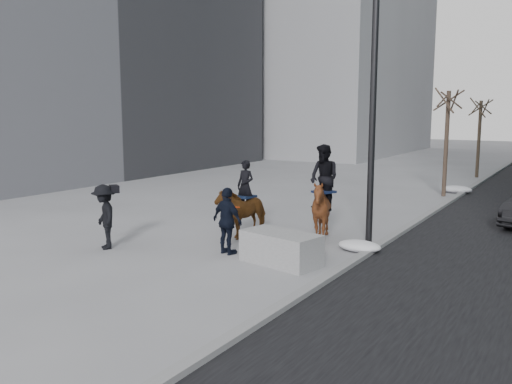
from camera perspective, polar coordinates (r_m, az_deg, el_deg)
The scene contains 11 objects.
ground at distance 14.18m, azimuth -2.57°, elevation -6.63°, with size 120.00×120.00×0.00m, color gray.
curb at distance 22.11m, azimuth 18.98°, elevation -1.39°, with size 0.25×90.00×0.12m, color gray.
planter at distance 13.32m, azimuth 2.64°, elevation -5.91°, with size 1.94×0.97×0.78m, color #97979A.
tree_near at distance 24.79m, azimuth 19.42°, elevation 5.36°, with size 1.20×1.20×5.04m, color #3D3024, non-canonical shape.
tree_far at distance 32.50m, azimuth 22.43°, elevation 5.56°, with size 1.20×1.20×4.71m, color #3D2D24, non-canonical shape.
mounted_left at distance 16.17m, azimuth -1.37°, elevation -1.67°, with size 0.92×1.80×2.25m.
mounted_right at distance 15.46m, azimuth 6.95°, elevation -1.18°, with size 1.98×2.08×2.77m.
feeder at distance 14.08m, azimuth -3.02°, elevation -3.07°, with size 1.10×0.97×1.75m.
camera_crew at distance 15.17m, azimuth -15.66°, elevation -2.50°, with size 1.31×1.16×1.75m.
lamppost at distance 15.55m, azimuth 12.73°, elevation 13.09°, with size 0.25×3.21×9.09m.
snow_piles at distance 21.37m, azimuth 17.71°, elevation -1.40°, with size 1.32×12.85×0.33m.
Camera 1 is at (7.74, -11.28, 3.73)m, focal length 38.00 mm.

